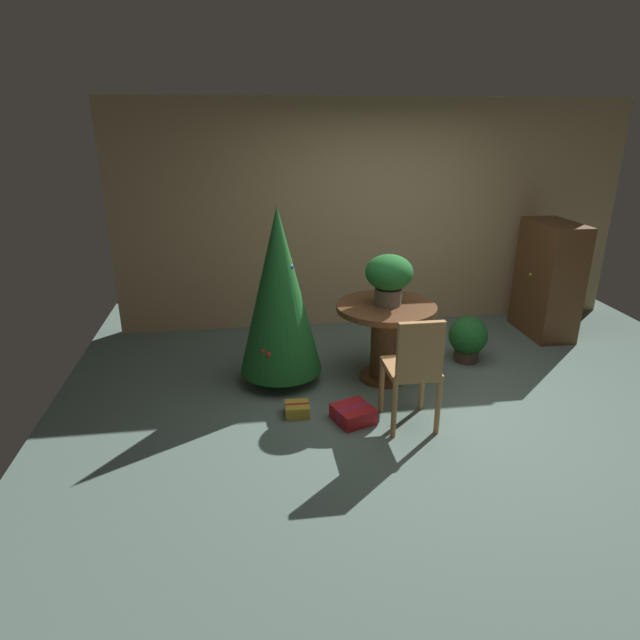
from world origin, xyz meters
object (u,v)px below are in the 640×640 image
Objects in this scene: flower_vase at (389,276)px; potted_plant at (468,338)px; wooden_chair_near at (414,367)px; round_dining_table at (385,330)px; holiday_tree at (279,292)px; gift_box_red at (353,414)px; gift_box_gold at (297,409)px; wooden_cabinet at (548,279)px.

flower_vase is 0.98× the size of potted_plant.
wooden_chair_near is at bearing -129.43° from potted_plant.
holiday_tree reaches higher than round_dining_table.
gift_box_red is 1.83× the size of gift_box_gold.
holiday_tree is 2.05m from potted_plant.
wooden_chair_near is 2.79m from wooden_cabinet.
gift_box_red is at bearing 159.86° from wooden_chair_near.
round_dining_table is 0.96× the size of wooden_chair_near.
gift_box_gold is 3.42m from wooden_cabinet.
wooden_chair_near is (-0.01, -0.90, -0.49)m from flower_vase.
gift_box_gold is (-0.45, 0.16, -0.01)m from gift_box_red.
round_dining_table is 0.89m from wooden_chair_near.
holiday_tree is 3.23m from wooden_cabinet.
gift_box_red is (-0.44, -0.73, -0.44)m from round_dining_table.
gift_box_gold is (-0.90, 0.32, -0.50)m from wooden_chair_near.
flower_vase reaches higher than wooden_chair_near.
flower_vase is at bearing 32.41° from round_dining_table.
wooden_cabinet is (3.12, 0.80, -0.24)m from holiday_tree.
gift_box_gold is at bearing -147.85° from round_dining_table.
flower_vase is 1.02m from wooden_chair_near.
gift_box_gold is 0.16× the size of wooden_cabinet.
gift_box_gold is at bearing 160.16° from wooden_chair_near.
round_dining_table reaches higher than gift_box_gold.
wooden_chair_near reaches higher than potted_plant.
holiday_tree reaches higher than gift_box_gold.
potted_plant is at bearing 35.57° from gift_box_red.
gift_box_red is (0.54, -0.82, -0.83)m from holiday_tree.
round_dining_table is at bearing -147.59° from flower_vase.
wooden_chair_near is 1.54m from potted_plant.
holiday_tree is (-0.98, 0.10, 0.39)m from round_dining_table.
potted_plant is (0.96, 1.17, -0.29)m from wooden_chair_near.
gift_box_red is 0.48m from gift_box_gold.
round_dining_table is at bearing 58.54° from gift_box_red.
wooden_cabinet is at bearing 22.70° from flower_vase.
flower_vase is at bearing 58.02° from gift_box_red.
holiday_tree reaches higher than potted_plant.
holiday_tree is (-0.98, 0.99, 0.35)m from wooden_chair_near.
round_dining_table is 2.42× the size of gift_box_red.
potted_plant is at bearing 15.87° from flower_vase.
potted_plant is at bearing 24.39° from gift_box_gold.
wooden_chair_near is at bearing -20.14° from gift_box_red.
gift_box_gold is at bearing 160.45° from gift_box_red.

